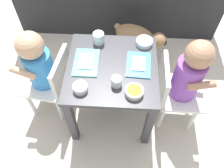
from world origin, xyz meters
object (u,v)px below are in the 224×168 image
water_cup_left (99,38)px  food_tray_right (138,64)px  cereal_bowl_left_side (80,88)px  cereal_bowl_right_side (134,91)px  seated_child_right (186,77)px  dog (138,37)px  dining_table (112,77)px  seated_child_left (41,66)px  water_cup_right (116,82)px  veggie_bowl_near (144,42)px  food_tray_left (86,62)px

water_cup_left → food_tray_right: bearing=-35.3°
food_tray_right → water_cup_left: (-0.24, 0.17, 0.02)m
cereal_bowl_left_side → cereal_bowl_right_side: (0.28, -0.01, -0.00)m
water_cup_left → seated_child_right: bearing=-22.9°
dog → cereal_bowl_left_side: bearing=-115.4°
dining_table → seated_child_left: seated_child_left is taller
seated_child_left → water_cup_left: size_ratio=9.69×
dining_table → dog: bearing=71.7°
water_cup_right → dog: bearing=77.4°
dining_table → veggie_bowl_near: bearing=46.5°
food_tray_left → cereal_bowl_left_side: 0.19m
seated_child_right → water_cup_right: (-0.39, -0.10, 0.05)m
food_tray_left → cereal_bowl_right_side: size_ratio=2.13×
veggie_bowl_near → cereal_bowl_left_side: (-0.34, -0.36, 0.00)m
water_cup_left → veggie_bowl_near: size_ratio=0.69×
veggie_bowl_near → cereal_bowl_left_side: cereal_bowl_left_side is taller
cereal_bowl_left_side → water_cup_left: bearing=79.9°
food_tray_left → food_tray_right: bearing=-0.0°
veggie_bowl_near → food_tray_left: bearing=-152.8°
dining_table → food_tray_right: food_tray_right is taller
seated_child_left → seated_child_right: seated_child_right is taller
water_cup_left → cereal_bowl_left_side: (-0.06, -0.36, -0.01)m
seated_child_left → dining_table: bearing=-1.9°
food_tray_left → water_cup_left: 0.18m
dining_table → cereal_bowl_right_side: (0.12, -0.17, 0.11)m
dining_table → veggie_bowl_near: size_ratio=5.15×
dining_table → water_cup_left: (-0.09, 0.19, 0.12)m
food_tray_left → veggie_bowl_near: veggie_bowl_near is taller
dog → water_cup_left: 0.52m
dining_table → food_tray_left: bearing=171.2°
dining_table → water_cup_left: 0.25m
food_tray_right → seated_child_right: bearing=-9.5°
water_cup_left → veggie_bowl_near: bearing=0.1°
seated_child_left → food_tray_right: bearing=1.0°
dog → food_tray_left: food_tray_left is taller
water_cup_left → water_cup_right: bearing=-68.7°
cereal_bowl_right_side → veggie_bowl_near: bearing=80.6°
dining_table → seated_child_left: size_ratio=0.77×
food_tray_right → cereal_bowl_left_side: cereal_bowl_left_side is taller
food_tray_left → seated_child_right: bearing=-4.5°
seated_child_left → water_cup_right: bearing=-16.6°
food_tray_left → cereal_bowl_right_side: 0.34m
cereal_bowl_right_side → seated_child_left: bearing=161.2°
seated_child_right → cereal_bowl_right_side: seated_child_right is taller
seated_child_right → cereal_bowl_right_side: 0.34m
seated_child_left → water_cup_left: 0.38m
dining_table → cereal_bowl_left_side: cereal_bowl_left_side is taller
food_tray_left → dining_table: bearing=-8.8°
seated_child_right → dog: size_ratio=1.65×
seated_child_right → water_cup_right: 0.41m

